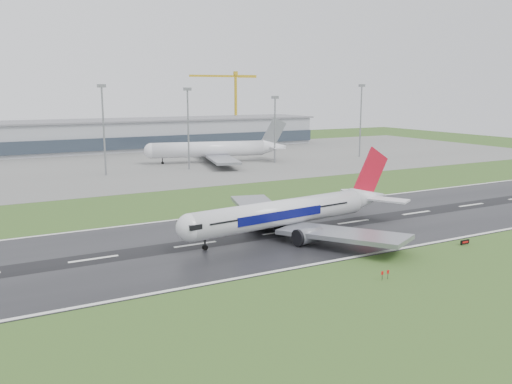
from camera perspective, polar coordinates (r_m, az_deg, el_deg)
ground at (r=117.78m, az=2.63°, el=-4.31°), size 520.00×520.00×0.00m
runway at (r=117.77m, az=2.63°, el=-4.29°), size 400.00×45.00×0.10m
apron at (r=232.07m, az=-13.48°, el=2.84°), size 400.00×130.00×0.08m
terminal at (r=289.40m, az=-16.66°, el=5.66°), size 240.00×36.00×15.00m
main_airliner at (r=115.55m, az=4.14°, el=-0.36°), size 62.01×59.67×16.57m
parked_airliner at (r=232.39m, az=-4.44°, el=5.41°), size 75.18×71.99×18.47m
tower_crane at (r=331.78m, az=-2.16°, el=9.03°), size 42.62×5.54×42.20m
runway_sign at (r=116.19m, az=21.24°, el=-4.99°), size 2.25×1.02×1.04m
floodmast_2 at (r=202.86m, az=-15.81°, el=6.12°), size 0.64×0.64×31.61m
floodmast_3 at (r=212.36m, az=-7.18°, el=6.48°), size 0.64×0.64×30.53m
floodmast_4 at (r=229.49m, az=2.01°, el=6.44°), size 0.64×0.64×27.19m
floodmast_5 at (r=255.63m, az=11.01°, el=7.25°), size 0.64×0.64×32.28m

